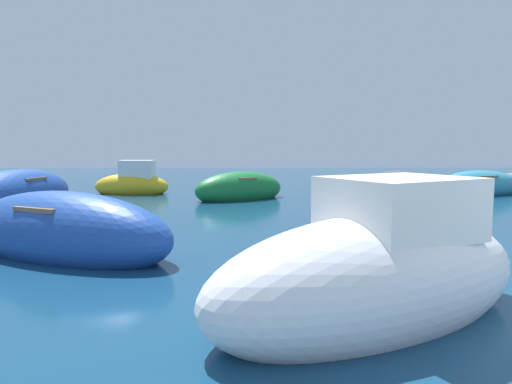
{
  "coord_description": "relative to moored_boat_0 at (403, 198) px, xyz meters",
  "views": [
    {
      "loc": [
        -4.82,
        -3.76,
        2.06
      ],
      "look_at": [
        -4.55,
        12.23,
        0.44
      ],
      "focal_mm": 31.66,
      "sensor_mm": 36.0,
      "label": 1
    }
  ],
  "objects": [
    {
      "name": "moored_boat_0",
      "position": [
        0.0,
        0.0,
        0.0
      ],
      "size": [
        2.17,
        5.93,
        1.72
      ],
      "rotation": [
        0.0,
        0.0,
        4.67
      ],
      "color": "#3F3F47",
      "rests_on": "ground"
    },
    {
      "name": "moored_boat_1",
      "position": [
        5.05,
        5.31,
        -0.1
      ],
      "size": [
        4.81,
        3.03,
        1.34
      ],
      "rotation": [
        0.0,
        0.0,
        0.37
      ],
      "color": "teal",
      "rests_on": "ground"
    },
    {
      "name": "moored_boat_3",
      "position": [
        -3.2,
        -8.45,
        0.07
      ],
      "size": [
        4.86,
        3.77,
        2.06
      ],
      "rotation": [
        0.0,
        0.0,
        3.64
      ],
      "color": "white",
      "rests_on": "ground"
    },
    {
      "name": "moored_boat_7",
      "position": [
        -9.81,
        6.02,
        -0.04
      ],
      "size": [
        3.3,
        1.46,
        1.72
      ],
      "rotation": [
        0.0,
        0.0,
        3.08
      ],
      "color": "gold",
      "rests_on": "ground"
    },
    {
      "name": "moored_boat_6",
      "position": [
        -5.08,
        3.92,
        -0.09
      ],
      "size": [
        4.07,
        3.42,
        1.4
      ],
      "rotation": [
        0.0,
        0.0,
        3.73
      ],
      "color": "#197233",
      "rests_on": "ground"
    },
    {
      "name": "moored_boat_4",
      "position": [
        -12.34,
        1.18,
        -0.01
      ],
      "size": [
        2.66,
        5.51,
        1.69
      ],
      "rotation": [
        0.0,
        0.0,
        1.42
      ],
      "color": "#1E479E",
      "rests_on": "ground"
    },
    {
      "name": "moored_boat_2",
      "position": [
        -8.24,
        -5.16,
        -0.04
      ],
      "size": [
        5.14,
        3.69,
        1.57
      ],
      "rotation": [
        0.0,
        0.0,
        2.69
      ],
      "color": "#1E479E",
      "rests_on": "ground"
    }
  ]
}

